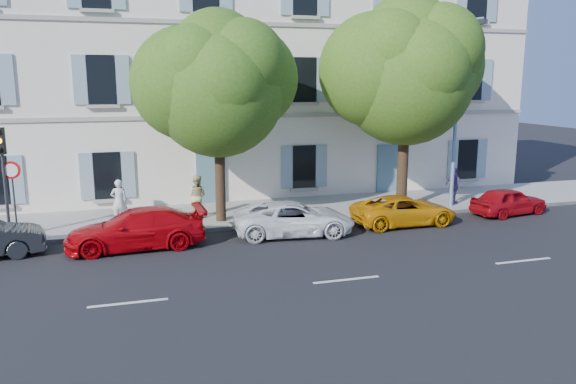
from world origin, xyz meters
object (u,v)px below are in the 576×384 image
object	(u,v)px
road_sign	(12,183)
street_lamp	(459,104)
tree_right	(406,78)
car_white_coupe	(294,219)
car_yellow_supercar	(404,210)
car_red_hatchback	(509,201)
tree_left	(218,91)
pedestrian_b	(197,196)
traffic_light	(2,159)
pedestrian_a	(119,201)
car_red_coupe	(136,229)
pedestrian_c	(454,186)

from	to	relation	value
road_sign	street_lamp	world-z (taller)	street_lamp
tree_right	street_lamp	distance (m)	2.56
car_white_coupe	road_sign	xyz separation A→B (m)	(-9.62, 2.02, 1.48)
tree_right	road_sign	xyz separation A→B (m)	(-15.15, -0.24, -3.56)
car_yellow_supercar	car_red_hatchback	size ratio (longest dim) A/B	1.21
car_red_hatchback	tree_left	distance (m)	12.90
tree_right	pedestrian_b	world-z (taller)	tree_right
car_red_hatchback	pedestrian_b	size ratio (longest dim) A/B	2.00
tree_right	road_sign	bearing A→B (deg)	-179.11
car_yellow_supercar	traffic_light	bearing A→B (deg)	82.82
street_lamp	pedestrian_a	xyz separation A→B (m)	(-13.96, 1.23, -3.60)
street_lamp	pedestrian_b	size ratio (longest dim) A/B	4.61
car_red_coupe	tree_left	world-z (taller)	tree_left
car_yellow_supercar	tree_right	world-z (taller)	tree_right
tree_right	street_lamp	xyz separation A→B (m)	(2.30, -0.39, -1.05)
car_yellow_supercar	pedestrian_a	world-z (taller)	pedestrian_a
car_red_coupe	street_lamp	xyz separation A→B (m)	(13.43, 1.93, 3.93)
car_yellow_supercar	tree_left	distance (m)	8.55
tree_right	pedestrian_a	bearing A→B (deg)	175.87
car_red_hatchback	car_red_coupe	bearing A→B (deg)	82.66
car_red_coupe	pedestrian_b	bearing A→B (deg)	140.51
car_red_hatchback	street_lamp	distance (m)	4.61
car_white_coupe	pedestrian_a	world-z (taller)	pedestrian_a
car_white_coupe	traffic_light	xyz separation A→B (m)	(-9.85, 1.88, 2.34)
car_white_coupe	car_red_hatchback	size ratio (longest dim) A/B	1.29
car_white_coupe	pedestrian_b	xyz separation A→B (m)	(-3.14, 3.16, 0.39)
car_red_coupe	car_white_coupe	distance (m)	5.60
road_sign	pedestrian_c	world-z (taller)	road_sign
car_red_coupe	road_sign	size ratio (longest dim) A/B	1.71
tree_right	pedestrian_c	world-z (taller)	tree_right
pedestrian_a	car_red_hatchback	bearing A→B (deg)	170.60
tree_left	pedestrian_b	size ratio (longest dim) A/B	4.58
pedestrian_b	tree_left	bearing A→B (deg)	161.38
street_lamp	car_red_coupe	bearing A→B (deg)	-171.81
car_red_hatchback	pedestrian_a	distance (m)	15.95
pedestrian_c	pedestrian_a	bearing A→B (deg)	75.62
car_red_hatchback	street_lamp	world-z (taller)	street_lamp
car_red_coupe	pedestrian_a	bearing A→B (deg)	-172.61
pedestrian_c	car_red_hatchback	bearing A→B (deg)	-157.29
car_yellow_supercar	tree_left	xyz separation A→B (m)	(-6.88, 2.11, 4.61)
tree_left	pedestrian_a	world-z (taller)	tree_left
car_yellow_supercar	pedestrian_c	size ratio (longest dim) A/B	2.55
car_white_coupe	street_lamp	distance (m)	8.99
tree_right	pedestrian_a	xyz separation A→B (m)	(-11.66, 0.84, -4.65)
car_red_hatchback	street_lamp	xyz separation A→B (m)	(-1.76, 1.42, 4.02)
tree_left	tree_right	size ratio (longest dim) A/B	0.91
tree_right	traffic_light	world-z (taller)	tree_right
car_yellow_supercar	pedestrian_c	xyz separation A→B (m)	(3.65, 2.23, 0.39)
car_white_coupe	pedestrian_c	world-z (taller)	pedestrian_c
street_lamp	pedestrian_c	size ratio (longest dim) A/B	4.84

